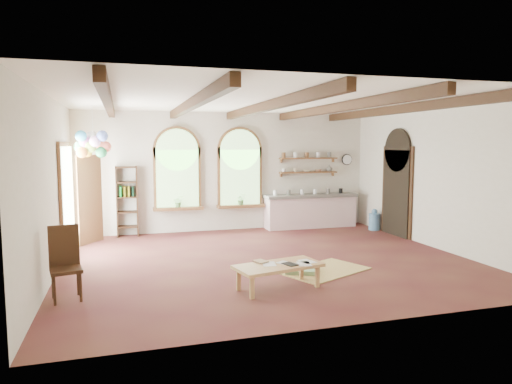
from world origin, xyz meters
name	(u,v)px	position (x,y,z in m)	size (l,w,h in m)	color
floor	(268,260)	(0.00, 0.00, 0.00)	(8.00, 8.00, 0.00)	brown
ceiling_beams	(268,106)	(0.00, 0.00, 3.10)	(6.20, 6.80, 0.18)	#3A1E12
window_left	(177,172)	(-1.40, 3.43, 1.63)	(1.30, 0.28, 2.20)	brown
window_right	(240,171)	(0.30, 3.43, 1.63)	(1.30, 0.28, 2.20)	brown
left_doorway	(67,200)	(-3.95, 1.80, 1.15)	(0.10, 1.90, 2.50)	brown
right_doorway	(396,193)	(3.95, 1.50, 1.10)	(0.10, 1.30, 2.40)	black
kitchen_counter	(310,211)	(2.30, 3.20, 0.48)	(2.68, 0.62, 0.94)	beige
wall_shelf_lower	(308,172)	(2.30, 3.38, 1.55)	(1.70, 0.24, 0.04)	brown
wall_shelf_upper	(308,158)	(2.30, 3.38, 1.95)	(1.70, 0.24, 0.04)	brown
wall_clock	(347,160)	(3.55, 3.45, 1.90)	(0.32, 0.32, 0.04)	black
bookshelf	(127,201)	(-2.70, 3.32, 0.90)	(0.53, 0.32, 1.80)	#3A1E12
coffee_table	(278,267)	(-0.40, -1.80, 0.36)	(1.52, 0.93, 0.40)	#B67B53
side_chair	(66,279)	(-3.65, -1.39, 0.32)	(0.52, 0.52, 1.12)	#3A1E12
floor_mat	(324,270)	(0.77, -1.05, 0.01)	(1.60, 0.99, 0.02)	tan
floor_cushion	(300,270)	(0.30, -1.02, 0.05)	(0.53, 0.53, 0.09)	#779E6D
water_jug_a	(346,217)	(3.42, 3.20, 0.23)	(0.28, 0.28, 0.54)	#5182AE
water_jug_b	(374,221)	(3.82, 2.30, 0.25)	(0.30, 0.30, 0.59)	#5182AE
balloon_cluster	(93,145)	(-3.41, 2.30, 2.33)	(0.83, 0.87, 1.15)	silver
table_book	(256,262)	(-0.72, -1.61, 0.42)	(0.18, 0.25, 0.02)	olive
tablet	(290,264)	(-0.22, -1.86, 0.41)	(0.18, 0.26, 0.01)	black
potted_plant_left	(178,202)	(-1.40, 3.32, 0.85)	(0.27, 0.23, 0.30)	#598C4C
potted_plant_right	(241,199)	(0.30, 3.32, 0.85)	(0.27, 0.23, 0.30)	#598C4C
shelf_cup_a	(284,170)	(1.55, 3.38, 1.62)	(0.12, 0.10, 0.10)	white
shelf_cup_b	(295,170)	(1.90, 3.38, 1.62)	(0.10, 0.10, 0.09)	beige
shelf_bowl_a	(307,171)	(2.25, 3.38, 1.60)	(0.22, 0.22, 0.05)	beige
shelf_bowl_b	(318,170)	(2.60, 3.38, 1.60)	(0.20, 0.20, 0.06)	#8C664C
shelf_vase	(329,168)	(2.95, 3.38, 1.67)	(0.18, 0.18, 0.19)	slate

